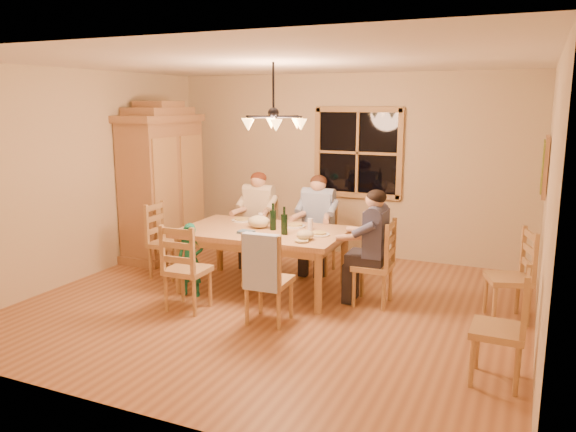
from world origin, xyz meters
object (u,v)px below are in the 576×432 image
at_px(chair_end_left, 169,254).
at_px(adult_plaid_man, 318,212).
at_px(dining_table, 263,237).
at_px(chair_far_right, 318,250).
at_px(wine_bottle_a, 273,217).
at_px(chair_spare_front, 497,348).
at_px(chair_spare_back, 507,292).
at_px(chandelier, 273,122).
at_px(armoire, 163,186).
at_px(child, 191,260).
at_px(chair_far_left, 259,244).
at_px(adult_woman, 258,207).
at_px(chair_near_right, 269,294).
at_px(wine_bottle_b, 284,221).
at_px(chair_end_right, 373,278).
at_px(adult_slate_man, 374,233).
at_px(chair_near_left, 188,283).

xyz_separation_m(chair_end_left, adult_plaid_man, (1.73, 1.00, 0.54)).
xyz_separation_m(dining_table, chair_far_right, (0.35, 0.95, -0.36)).
relative_size(wine_bottle_a, chair_spare_front, 0.33).
distance_m(adult_plaid_man, chair_spare_back, 2.63).
bearing_deg(dining_table, chandelier, -50.71).
bearing_deg(armoire, child, -44.80).
xyz_separation_m(chair_far_left, adult_woman, (-0.00, 0.00, 0.54)).
bearing_deg(chair_near_right, adult_plaid_man, 93.37).
bearing_deg(chandelier, wine_bottle_b, 92.91).
xyz_separation_m(adult_woman, chair_spare_front, (3.34, -2.25, -0.54)).
height_order(chair_far_right, chair_end_right, same).
height_order(chair_far_left, chair_spare_front, same).
bearing_deg(chair_end_right, adult_slate_man, -0.00).
bearing_deg(child, wine_bottle_b, 8.85).
xyz_separation_m(chandelier, chair_end_right, (1.02, 0.49, -1.77)).
bearing_deg(adult_woman, wine_bottle_a, 124.26).
bearing_deg(armoire, chair_far_right, 3.32).
relative_size(chair_near_right, wine_bottle_b, 3.00).
distance_m(dining_table, chair_near_right, 1.12).
bearing_deg(chair_far_right, chandelier, 88.29).
height_order(chandelier, adult_slate_man, chandelier).
bearing_deg(chair_near_right, chair_spare_front, -12.27).
bearing_deg(child, chair_far_left, 69.91).
height_order(adult_plaid_man, chair_spare_back, adult_plaid_man).
relative_size(chandelier, adult_plaid_man, 0.88).
bearing_deg(adult_woman, adult_plaid_man, -180.00).
relative_size(adult_slate_man, chair_spare_back, 0.88).
bearing_deg(chair_far_left, chair_end_left, 46.74).
height_order(dining_table, chair_spare_front, chair_spare_front).
height_order(chair_near_right, chair_spare_back, same).
distance_m(chandelier, chair_spare_back, 3.08).
distance_m(chair_end_right, child, 2.15).
relative_size(armoire, wine_bottle_b, 6.97).
xyz_separation_m(adult_slate_man, chair_spare_back, (1.43, 0.11, -0.54)).
relative_size(chair_end_right, chair_spare_back, 1.00).
height_order(armoire, chair_end_left, armoire).
bearing_deg(chair_far_left, adult_woman, -1.96).
distance_m(chair_end_left, adult_slate_man, 2.81).
relative_size(chair_near_right, chair_end_left, 1.00).
bearing_deg(adult_plaid_man, chair_far_left, 0.00).
bearing_deg(chair_near_right, chandelier, 107.35).
bearing_deg(adult_slate_man, armoire, 75.55).
height_order(chair_far_left, adult_slate_man, adult_slate_man).
height_order(chandelier, chair_far_right, chandelier).
distance_m(dining_table, chair_end_right, 1.42).
bearing_deg(chair_end_left, chandelier, 75.30).
height_order(chair_far_right, wine_bottle_b, wine_bottle_b).
distance_m(chair_far_left, chair_spare_back, 3.42).
bearing_deg(child, dining_table, 25.28).
relative_size(chair_near_left, child, 1.12).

